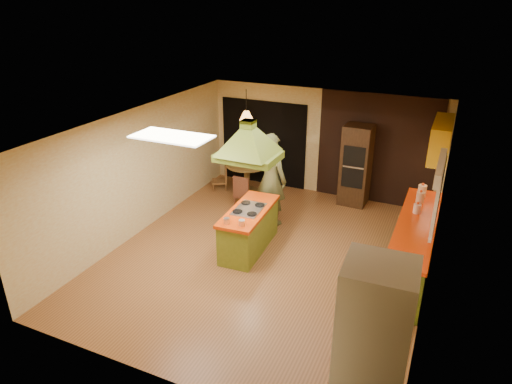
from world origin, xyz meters
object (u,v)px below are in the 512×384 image
at_px(refrigerator, 373,337).
at_px(dining_table, 247,172).
at_px(wall_oven, 356,165).
at_px(canister_large, 422,191).
at_px(kitchen_island, 249,229).
at_px(man, 271,179).

bearing_deg(refrigerator, dining_table, 125.60).
height_order(wall_oven, canister_large, wall_oven).
bearing_deg(canister_large, refrigerator, -91.08).
distance_m(kitchen_island, canister_large, 3.35).
height_order(kitchen_island, man, man).
height_order(man, refrigerator, man).
distance_m(man, dining_table, 1.72).
bearing_deg(canister_large, dining_table, 169.81).
relative_size(wall_oven, canister_large, 7.96).
distance_m(refrigerator, wall_oven, 5.64).
height_order(refrigerator, dining_table, refrigerator).
bearing_deg(wall_oven, dining_table, -167.23).
bearing_deg(kitchen_island, canister_large, 27.55).
xyz_separation_m(man, canister_large, (2.89, 0.51, 0.06)).
bearing_deg(canister_large, kitchen_island, -149.44).
bearing_deg(dining_table, canister_large, -10.19).
xyz_separation_m(refrigerator, dining_table, (-3.93, 5.00, -0.42)).
xyz_separation_m(refrigerator, canister_large, (0.08, 4.28, 0.09)).
bearing_deg(man, dining_table, -36.31).
distance_m(kitchen_island, dining_table, 2.67).
distance_m(man, canister_large, 2.93).
relative_size(kitchen_island, canister_large, 7.18).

